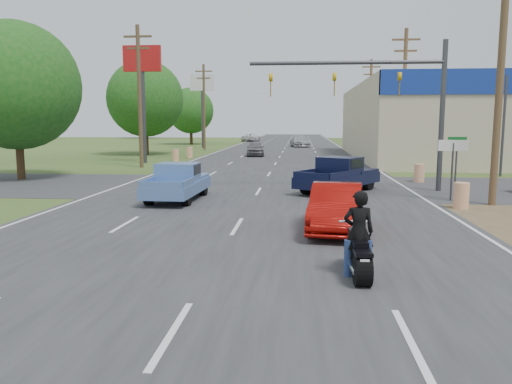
# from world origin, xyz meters

# --- Properties ---
(ground) EXTENTS (200.00, 200.00, 0.00)m
(ground) POSITION_xyz_m (0.00, 0.00, 0.00)
(ground) COLOR #31481C
(ground) RESTS_ON ground
(main_road) EXTENTS (15.00, 180.00, 0.02)m
(main_road) POSITION_xyz_m (0.00, 40.00, 0.01)
(main_road) COLOR #2D2D30
(main_road) RESTS_ON ground
(cross_road) EXTENTS (120.00, 10.00, 0.02)m
(cross_road) POSITION_xyz_m (0.00, 18.00, 0.01)
(cross_road) COLOR #2D2D30
(cross_road) RESTS_ON ground
(utility_pole_1) EXTENTS (2.00, 0.28, 10.00)m
(utility_pole_1) POSITION_xyz_m (9.50, 13.00, 5.32)
(utility_pole_1) COLOR #4C3823
(utility_pole_1) RESTS_ON ground
(utility_pole_2) EXTENTS (2.00, 0.28, 10.00)m
(utility_pole_2) POSITION_xyz_m (9.50, 31.00, 5.32)
(utility_pole_2) COLOR #4C3823
(utility_pole_2) RESTS_ON ground
(utility_pole_3) EXTENTS (2.00, 0.28, 10.00)m
(utility_pole_3) POSITION_xyz_m (9.50, 49.00, 5.32)
(utility_pole_3) COLOR #4C3823
(utility_pole_3) RESTS_ON ground
(utility_pole_5) EXTENTS (2.00, 0.28, 10.00)m
(utility_pole_5) POSITION_xyz_m (-9.50, 28.00, 5.32)
(utility_pole_5) COLOR #4C3823
(utility_pole_5) RESTS_ON ground
(utility_pole_6) EXTENTS (2.00, 0.28, 10.00)m
(utility_pole_6) POSITION_xyz_m (-9.50, 52.00, 5.32)
(utility_pole_6) COLOR #4C3823
(utility_pole_6) RESTS_ON ground
(tree_0) EXTENTS (7.14, 7.14, 8.84)m
(tree_0) POSITION_xyz_m (-14.00, 20.00, 5.26)
(tree_0) COLOR #422D19
(tree_0) RESTS_ON ground
(tree_1) EXTENTS (7.56, 7.56, 9.36)m
(tree_1) POSITION_xyz_m (-13.50, 42.00, 5.57)
(tree_1) COLOR #422D19
(tree_1) RESTS_ON ground
(tree_2) EXTENTS (6.72, 6.72, 8.32)m
(tree_2) POSITION_xyz_m (-14.20, 66.00, 4.95)
(tree_2) COLOR #422D19
(tree_2) RESTS_ON ground
(tree_5) EXTENTS (7.98, 7.98, 9.88)m
(tree_5) POSITION_xyz_m (30.00, 95.00, 5.88)
(tree_5) COLOR #422D19
(tree_5) RESTS_ON ground
(tree_6) EXTENTS (8.82, 8.82, 10.92)m
(tree_6) POSITION_xyz_m (-30.00, 95.00, 6.51)
(tree_6) COLOR #422D19
(tree_6) RESTS_ON ground
(barrel_0) EXTENTS (0.56, 0.56, 1.00)m
(barrel_0) POSITION_xyz_m (8.00, 12.00, 0.50)
(barrel_0) COLOR orange
(barrel_0) RESTS_ON ground
(barrel_1) EXTENTS (0.56, 0.56, 1.00)m
(barrel_1) POSITION_xyz_m (8.40, 20.50, 0.50)
(barrel_1) COLOR orange
(barrel_1) RESTS_ON ground
(barrel_2) EXTENTS (0.56, 0.56, 1.00)m
(barrel_2) POSITION_xyz_m (-8.50, 34.00, 0.50)
(barrel_2) COLOR orange
(barrel_2) RESTS_ON ground
(barrel_3) EXTENTS (0.56, 0.56, 1.00)m
(barrel_3) POSITION_xyz_m (-8.20, 38.00, 0.50)
(barrel_3) COLOR orange
(barrel_3) RESTS_ON ground
(pole_sign_left_near) EXTENTS (3.00, 0.35, 9.20)m
(pole_sign_left_near) POSITION_xyz_m (-10.50, 32.00, 7.17)
(pole_sign_left_near) COLOR #3F3F44
(pole_sign_left_near) RESTS_ON ground
(pole_sign_left_far) EXTENTS (3.00, 0.35, 9.20)m
(pole_sign_left_far) POSITION_xyz_m (-10.50, 56.00, 7.17)
(pole_sign_left_far) COLOR #3F3F44
(pole_sign_left_far) RESTS_ON ground
(lane_sign) EXTENTS (1.20, 0.08, 2.52)m
(lane_sign) POSITION_xyz_m (8.20, 14.00, 1.90)
(lane_sign) COLOR #3F3F44
(lane_sign) RESTS_ON ground
(street_name_sign) EXTENTS (0.80, 0.08, 2.61)m
(street_name_sign) POSITION_xyz_m (8.80, 15.50, 1.61)
(street_name_sign) COLOR #3F3F44
(street_name_sign) RESTS_ON ground
(signal_mast) EXTENTS (9.12, 0.40, 7.00)m
(signal_mast) POSITION_xyz_m (5.82, 17.00, 4.80)
(signal_mast) COLOR #3F3F44
(signal_mast) RESTS_ON ground
(red_convertible) EXTENTS (1.93, 4.36, 1.39)m
(red_convertible) POSITION_xyz_m (3.04, 7.77, 0.70)
(red_convertible) COLOR #910B06
(red_convertible) RESTS_ON ground
(motorcycle) EXTENTS (0.65, 2.12, 1.08)m
(motorcycle) POSITION_xyz_m (3.17, 3.12, 0.48)
(motorcycle) COLOR black
(motorcycle) RESTS_ON ground
(rider) EXTENTS (0.66, 0.45, 1.75)m
(rider) POSITION_xyz_m (3.17, 3.17, 0.87)
(rider) COLOR black
(rider) RESTS_ON ground
(blue_pickup) EXTENTS (1.97, 4.75, 1.56)m
(blue_pickup) POSITION_xyz_m (-3.15, 13.25, 0.79)
(blue_pickup) COLOR black
(blue_pickup) RESTS_ON ground
(navy_pickup) EXTENTS (4.31, 5.19, 1.64)m
(navy_pickup) POSITION_xyz_m (3.79, 16.28, 0.83)
(navy_pickup) COLOR black
(navy_pickup) RESTS_ON ground
(distant_car_grey) EXTENTS (2.02, 4.24, 1.40)m
(distant_car_grey) POSITION_xyz_m (-2.42, 41.12, 0.70)
(distant_car_grey) COLOR #5F5E64
(distant_car_grey) RESTS_ON ground
(distant_car_silver) EXTENTS (2.89, 5.53, 1.53)m
(distant_car_silver) POSITION_xyz_m (1.86, 59.83, 0.76)
(distant_car_silver) COLOR #ADADB2
(distant_car_silver) RESTS_ON ground
(distant_car_white) EXTENTS (3.13, 5.34, 1.40)m
(distant_car_white) POSITION_xyz_m (-6.50, 78.27, 0.70)
(distant_car_white) COLOR silver
(distant_car_white) RESTS_ON ground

